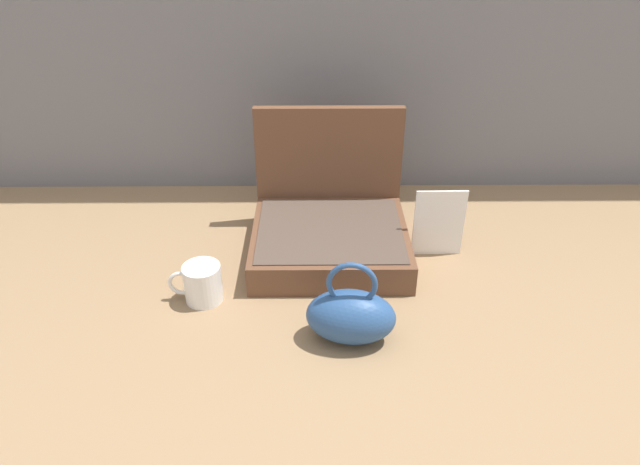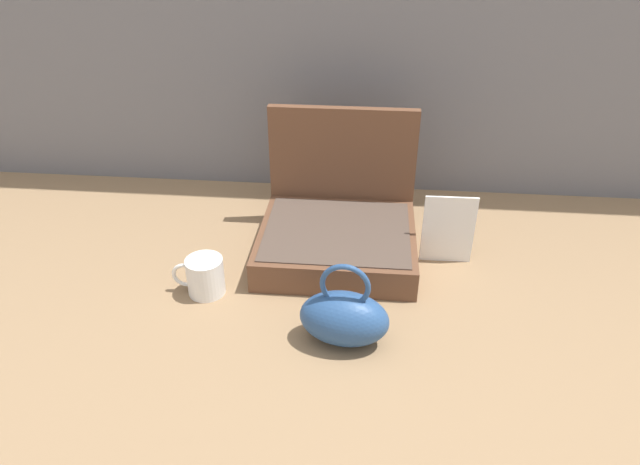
{
  "view_description": "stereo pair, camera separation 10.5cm",
  "coord_description": "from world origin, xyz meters",
  "px_view_note": "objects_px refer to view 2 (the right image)",
  "views": [
    {
      "loc": [
        0.02,
        -1.06,
        0.82
      ],
      "look_at": [
        0.03,
        -0.02,
        0.18
      ],
      "focal_mm": 32.31,
      "sensor_mm": 36.0,
      "label": 1
    },
    {
      "loc": [
        0.12,
        -1.06,
        0.82
      ],
      "look_at": [
        0.03,
        -0.02,
        0.18
      ],
      "focal_mm": 32.31,
      "sensor_mm": 36.0,
      "label": 2
    }
  ],
  "objects_px": {
    "coffee_mug": "(204,276)",
    "open_suitcase": "(338,225)",
    "teal_pouch_handbag": "(344,317)",
    "info_card_left": "(448,230)"
  },
  "relations": [
    {
      "from": "coffee_mug",
      "to": "open_suitcase",
      "type": "bearing_deg",
      "value": 36.58
    },
    {
      "from": "teal_pouch_handbag",
      "to": "coffee_mug",
      "type": "bearing_deg",
      "value": 157.7
    },
    {
      "from": "open_suitcase",
      "to": "coffee_mug",
      "type": "xyz_separation_m",
      "value": [
        -0.29,
        -0.22,
        -0.02
      ]
    },
    {
      "from": "open_suitcase",
      "to": "info_card_left",
      "type": "bearing_deg",
      "value": -7.13
    },
    {
      "from": "teal_pouch_handbag",
      "to": "info_card_left",
      "type": "bearing_deg",
      "value": 53.43
    },
    {
      "from": "open_suitcase",
      "to": "info_card_left",
      "type": "height_order",
      "value": "open_suitcase"
    },
    {
      "from": "teal_pouch_handbag",
      "to": "coffee_mug",
      "type": "distance_m",
      "value": 0.35
    },
    {
      "from": "open_suitcase",
      "to": "teal_pouch_handbag",
      "type": "distance_m",
      "value": 0.35
    },
    {
      "from": "coffee_mug",
      "to": "info_card_left",
      "type": "relative_size",
      "value": 0.67
    },
    {
      "from": "teal_pouch_handbag",
      "to": "info_card_left",
      "type": "distance_m",
      "value": 0.4
    }
  ]
}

